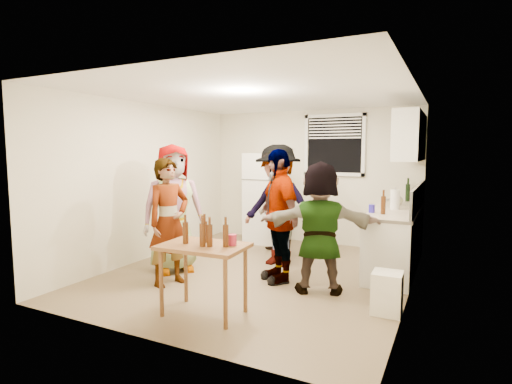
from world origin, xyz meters
The scene contains 23 objects.
room centered at (0.00, 0.00, 0.00)m, with size 4.00×4.50×2.50m, color silver, non-canonical shape.
window centered at (0.45, 2.21, 1.85)m, with size 1.12×0.10×1.06m, color white, non-canonical shape.
refrigerator centered at (-0.75, 1.88, 0.85)m, with size 0.70×0.70×1.70m, color white.
counter_lower centered at (1.70, 1.15, 0.43)m, with size 0.60×2.20×0.86m, color white.
countertop centered at (1.70, 1.15, 0.88)m, with size 0.64×2.22×0.04m, color beige.
backsplash centered at (1.99, 1.15, 1.08)m, with size 0.03×2.20×0.36m, color #ADA99F.
upper_cabinets centered at (1.83, 1.35, 1.95)m, with size 0.34×1.60×0.70m, color white.
kettle centered at (1.65, 1.51, 0.90)m, with size 0.23×0.19×0.19m, color silver, non-canonical shape.
paper_towel centered at (1.68, 1.06, 0.90)m, with size 0.13×0.13×0.28m, color white.
wine_bottle centered at (1.75, 2.11, 0.90)m, with size 0.07×0.07×0.29m, color black.
beer_bottle_counter centered at (1.60, 0.51, 0.90)m, with size 0.06×0.06×0.24m, color #47230C.
blue_cup centered at (1.44, 0.58, 0.90)m, with size 0.08×0.08×0.11m, color #2B21B7.
picture_frame centered at (1.92, 1.48, 0.98)m, with size 0.02×0.20×0.17m, color #D0CC4A.
trash_bin centered at (1.84, -0.64, 0.25)m, with size 0.31×0.31×0.45m, color white.
serving_table centered at (0.09, -1.53, 0.00)m, with size 0.90×0.60×0.76m, color brown, non-canonical shape.
beer_bottle_table centered at (0.13, -1.60, 0.76)m, with size 0.06×0.06×0.24m, color #47230C.
red_cup centered at (0.38, -1.42, 0.76)m, with size 0.09×0.09×0.12m, color #AF223D.
guest_grey centered at (-1.18, -0.40, 0.00)m, with size 0.90×1.84×0.59m, color #969696.
guest_stripe centered at (-0.86, -0.90, 0.00)m, with size 0.60×1.65×0.40m, color #141933.
guest_back_left centered at (-0.15, 1.04, 0.00)m, with size 0.79×1.63×0.62m, color #543426.
guest_back_right centered at (0.06, 0.55, 0.00)m, with size 1.19×1.84×0.68m, color #3E3D43.
guest_black centered at (0.36, -0.14, 0.00)m, with size 1.04×1.77×0.43m, color black.
guest_orange centered at (0.99, -0.33, 0.00)m, with size 1.50×1.62×0.48m, color #E29552.
Camera 1 is at (2.42, -4.98, 1.74)m, focal length 28.00 mm.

